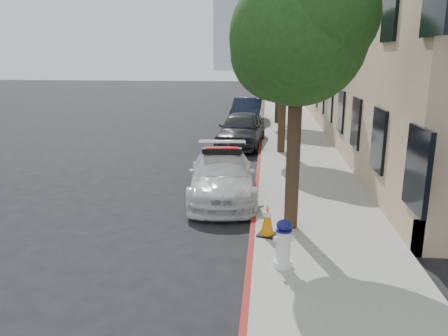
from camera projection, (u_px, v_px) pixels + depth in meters
name	position (u px, v px, depth m)	size (l,w,h in m)	color
ground	(181.00, 201.00, 12.05)	(120.00, 120.00, 0.00)	black
sidewalk	(293.00, 136.00, 21.33)	(3.20, 50.00, 0.15)	gray
curb_strip	(261.00, 136.00, 21.48)	(0.12, 50.00, 0.15)	maroon
building	(393.00, 35.00, 24.39)	(8.00, 36.00, 10.00)	tan
tree_near	(300.00, 35.00, 8.77)	(2.92, 2.82, 5.62)	black
tree_mid	(285.00, 48.00, 16.51)	(2.77, 2.64, 5.43)	black
tree_far	(280.00, 47.00, 24.16)	(3.10, 3.00, 5.81)	black
police_car	(222.00, 175.00, 12.22)	(2.23, 4.57, 1.43)	silver
parked_car_mid	(241.00, 129.00, 19.18)	(1.79, 4.46, 1.52)	#22242A
parked_car_far	(248.00, 112.00, 25.19)	(1.64, 4.70, 1.55)	black
fire_hydrant	(283.00, 244.00, 7.85)	(0.38, 0.35, 0.90)	silver
traffic_cone	(267.00, 220.00, 9.25)	(0.47, 0.47, 0.71)	black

